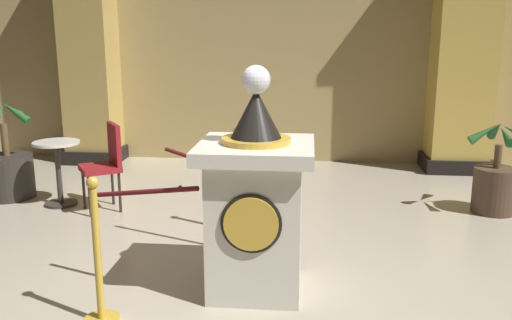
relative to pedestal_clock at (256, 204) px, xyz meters
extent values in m
plane|color=#B2A893|center=(-0.20, -0.04, -0.68)|extent=(10.53, 10.53, 0.00)
cube|color=tan|center=(-0.20, 4.43, 1.10)|extent=(10.53, 0.16, 3.55)
cube|color=silver|center=(0.00, 0.00, -0.16)|extent=(0.67, 0.67, 1.04)
cube|color=silver|center=(0.00, 0.00, 0.41)|extent=(0.84, 0.84, 0.10)
cylinder|color=gold|center=(0.00, -0.35, -0.03)|extent=(0.38, 0.03, 0.38)
cylinder|color=black|center=(0.00, -0.34, -0.03)|extent=(0.43, 0.01, 0.43)
cylinder|color=gold|center=(0.00, 0.00, 0.48)|extent=(0.50, 0.50, 0.04)
cone|color=black|center=(0.00, 0.00, 0.68)|extent=(0.37, 0.37, 0.35)
cylinder|color=gold|center=(0.00, 0.00, 0.84)|extent=(0.03, 0.03, 0.05)
sphere|color=silver|center=(0.00, 0.00, 0.92)|extent=(0.21, 0.21, 0.21)
cylinder|color=gold|center=(-0.30, 1.21, -0.66)|extent=(0.24, 0.24, 0.03)
cylinder|color=gold|center=(-0.30, 1.21, -0.19)|extent=(0.05, 0.05, 0.98)
sphere|color=gold|center=(-0.30, 1.21, 0.34)|extent=(0.08, 0.08, 0.08)
cylinder|color=gold|center=(-0.99, -0.60, -0.66)|extent=(0.24, 0.24, 0.03)
cylinder|color=gold|center=(-0.99, -0.60, -0.21)|extent=(0.05, 0.05, 0.94)
sphere|color=gold|center=(-0.99, -0.60, 0.30)|extent=(0.08, 0.08, 0.08)
cylinder|color=#591419|center=(-0.47, 0.76, 0.11)|extent=(0.92, 0.38, 0.22)
cylinder|color=#591419|center=(-0.82, -0.15, 0.11)|extent=(0.92, 0.38, 0.22)
sphere|color=#591419|center=(-0.64, 0.31, 0.02)|extent=(0.04, 0.04, 0.04)
cube|color=black|center=(-2.87, 4.10, -0.58)|extent=(0.82, 0.82, 0.20)
cube|color=tan|center=(-2.87, 4.10, 1.03)|extent=(0.71, 0.71, 3.41)
cube|color=black|center=(2.48, 4.10, -0.58)|extent=(0.92, 0.92, 0.20)
cube|color=gold|center=(2.48, 4.10, 1.03)|extent=(0.80, 0.80, 3.41)
cylinder|color=#2D2823|center=(-3.15, 2.08, -0.42)|extent=(0.58, 0.58, 0.51)
cylinder|color=brown|center=(-3.15, 2.08, 0.03)|extent=(0.08, 0.08, 0.38)
cone|color=#265928|center=(-2.98, 2.07, 0.35)|extent=(0.35, 0.12, 0.28)
cone|color=#265928|center=(-3.13, 2.26, 0.35)|extent=(0.13, 0.36, 0.27)
cylinder|color=#4C3828|center=(2.41, 2.08, -0.43)|extent=(0.46, 0.46, 0.50)
cylinder|color=brown|center=(2.41, 2.08, -0.05)|extent=(0.08, 0.08, 0.26)
cone|color=#265928|center=(2.41, 2.25, 0.21)|extent=(0.11, 0.34, 0.27)
cone|color=#265928|center=(2.24, 2.06, 0.21)|extent=(0.35, 0.14, 0.27)
cone|color=#265928|center=(2.40, 1.91, 0.21)|extent=(0.11, 0.36, 0.21)
cylinder|color=#332D28|center=(-2.43, 1.87, -0.66)|extent=(0.36, 0.36, 0.03)
cylinder|color=#332D28|center=(-2.43, 1.87, -0.32)|extent=(0.06, 0.06, 0.72)
cylinder|color=silver|center=(-2.43, 1.87, 0.04)|extent=(0.51, 0.51, 0.03)
cylinder|color=black|center=(-2.10, 1.76, -0.45)|extent=(0.03, 0.03, 0.45)
cylinder|color=black|center=(-1.92, 1.50, -0.45)|extent=(0.03, 0.03, 0.45)
cylinder|color=black|center=(-1.83, 1.94, -0.45)|extent=(0.03, 0.03, 0.45)
cylinder|color=black|center=(-1.66, 1.67, -0.45)|extent=(0.03, 0.03, 0.45)
cube|color=maroon|center=(-1.88, 1.72, -0.20)|extent=(0.55, 0.55, 0.06)
cube|color=maroon|center=(-1.74, 1.81, 0.06)|extent=(0.26, 0.36, 0.45)
camera|label=1|loc=(0.38, -3.82, 1.23)|focal=38.07mm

